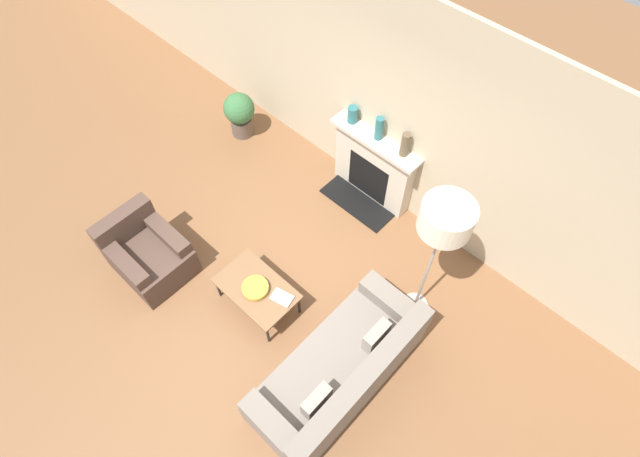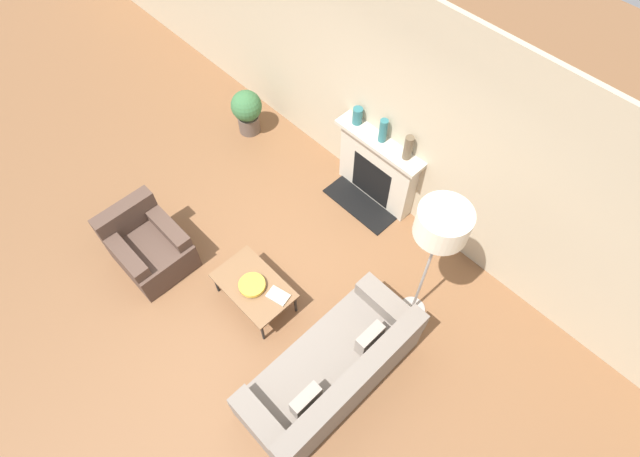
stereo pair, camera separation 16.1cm
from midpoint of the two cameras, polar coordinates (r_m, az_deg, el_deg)
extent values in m
plane|color=brown|center=(5.96, -6.83, -9.28)|extent=(18.00, 18.00, 0.00)
cube|color=#BCAD8E|center=(5.80, 10.61, 12.41)|extent=(18.00, 0.06, 2.90)
cube|color=beige|center=(6.48, 7.25, 6.69)|extent=(1.13, 0.20, 0.98)
cube|color=black|center=(6.54, 6.64, 5.55)|extent=(0.62, 0.04, 0.64)
cube|color=black|center=(6.72, 5.23, 2.78)|extent=(1.01, 0.40, 0.02)
cube|color=beige|center=(6.09, 7.58, 9.70)|extent=(1.25, 0.28, 0.05)
cube|color=slate|center=(5.43, 1.96, -15.99)|extent=(0.84, 1.96, 0.44)
cube|color=slate|center=(5.00, 4.88, -17.17)|extent=(0.20, 1.96, 0.33)
cube|color=slate|center=(5.41, 8.65, -8.67)|extent=(0.77, 0.22, 0.20)
cube|color=slate|center=(4.98, -5.54, -21.46)|extent=(0.77, 0.22, 0.20)
cube|color=gray|center=(5.19, 6.60, -12.41)|extent=(0.12, 0.32, 0.28)
cube|color=gray|center=(4.97, -0.63, -19.10)|extent=(0.12, 0.32, 0.28)
cube|color=#4C382D|center=(6.35, -17.92, -2.60)|extent=(0.88, 0.75, 0.42)
cube|color=#4C382D|center=(6.25, -20.62, 1.33)|extent=(0.18, 0.75, 0.37)
cube|color=#4C382D|center=(6.09, -20.76, -2.77)|extent=(0.79, 0.18, 0.15)
cube|color=#4C382D|center=(6.16, -16.48, 0.32)|extent=(0.79, 0.18, 0.15)
cube|color=brown|center=(5.67, -6.80, -6.52)|extent=(0.92, 0.57, 0.03)
cylinder|color=black|center=(5.97, -11.01, -6.20)|extent=(0.03, 0.03, 0.36)
cylinder|color=black|center=(5.64, -5.75, -11.71)|extent=(0.03, 0.03, 0.36)
cylinder|color=black|center=(6.08, -7.38, -3.39)|extent=(0.03, 0.03, 0.36)
cylinder|color=black|center=(5.75, -2.01, -8.59)|extent=(0.03, 0.03, 0.36)
cylinder|color=gold|center=(5.64, -6.92, -6.60)|extent=(0.10, 0.10, 0.02)
cylinder|color=gold|center=(5.61, -6.95, -6.45)|extent=(0.30, 0.30, 0.05)
cube|color=#B2A893|center=(5.56, -3.97, -7.71)|extent=(0.27, 0.21, 0.02)
cylinder|color=gray|center=(6.02, 11.22, -9.01)|extent=(0.30, 0.30, 0.03)
cylinder|color=gray|center=(5.28, 12.71, -5.15)|extent=(0.03, 0.03, 1.66)
cylinder|color=beige|center=(4.50, 14.90, 0.59)|extent=(0.50, 0.50, 0.30)
cylinder|color=#28666B|center=(6.18, 5.07, 12.70)|extent=(0.12, 0.12, 0.22)
cylinder|color=#28666B|center=(5.97, 8.01, 11.01)|extent=(0.10, 0.10, 0.32)
cylinder|color=brown|center=(5.82, 10.83, 9.05)|extent=(0.10, 0.10, 0.32)
cylinder|color=brown|center=(7.57, -7.49, 11.84)|extent=(0.31, 0.31, 0.28)
sphere|color=#386B3D|center=(7.34, -7.78, 13.72)|extent=(0.44, 0.44, 0.44)
camera|label=1|loc=(0.08, -89.22, 1.17)|focal=28.00mm
camera|label=2|loc=(0.08, 90.78, -1.17)|focal=28.00mm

